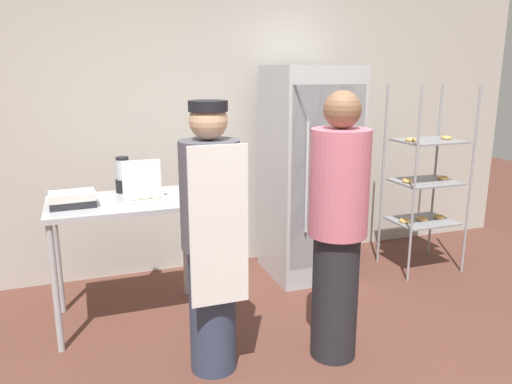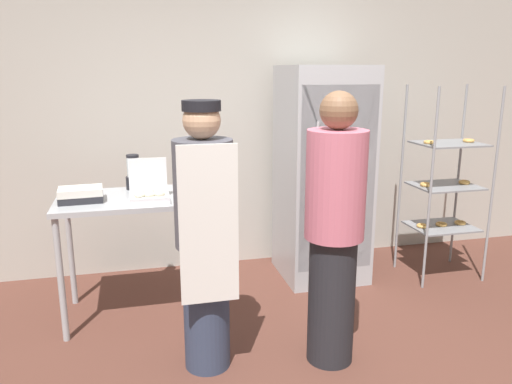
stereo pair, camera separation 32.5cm
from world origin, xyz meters
name	(u,v)px [view 1 (the left image)]	position (x,y,z in m)	size (l,w,h in m)	color
back_wall	(217,116)	(0.00, 2.23, 1.39)	(6.40, 0.12, 2.78)	#B7B2A8
refrigerator	(309,173)	(0.67, 1.68, 0.92)	(0.70, 0.73, 1.84)	#ADAFB5
baking_rack	(425,182)	(1.71, 1.43, 0.82)	(0.61, 0.49, 1.68)	#93969B
prep_counter	(125,216)	(-0.94, 1.31, 0.80)	(1.04, 0.66, 0.91)	#ADAFB5
donut_box	(144,197)	(-0.82, 1.15, 0.96)	(0.27, 0.24, 0.29)	white
blender_pitcher	(123,177)	(-0.91, 1.55, 1.03)	(0.12, 0.12, 0.27)	black
binder_stack	(73,199)	(-1.27, 1.26, 0.96)	(0.31, 0.22, 0.10)	#232328
person_baker	(211,237)	(-0.52, 0.50, 0.85)	(0.35, 0.37, 1.64)	#333D56
person_customer	(338,228)	(0.24, 0.38, 0.86)	(0.36, 0.36, 1.69)	#232328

